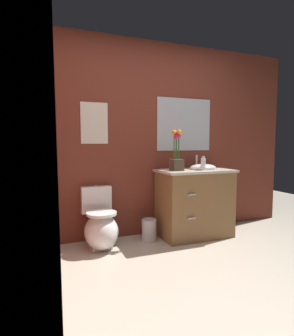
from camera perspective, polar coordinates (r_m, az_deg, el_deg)
ground_plane at (r=2.52m, az=13.63°, el=-23.42°), size 8.57×8.57×0.00m
wall_back at (r=3.72m, az=2.31°, el=5.86°), size 4.00×0.05×2.50m
wall_left at (r=2.28m, az=-21.93°, el=6.00°), size 0.05×4.41×2.50m
toilet at (r=3.32m, az=-9.46°, el=-11.74°), size 0.38×0.59×0.69m
vanity_cabinet at (r=3.68m, az=9.67°, el=-6.83°), size 0.94×0.56×1.04m
flower_vase at (r=3.45m, az=6.06°, el=2.43°), size 0.14×0.14×0.50m
soap_bottle at (r=3.55m, az=11.37°, el=0.85°), size 0.06×0.06×0.18m
trash_bin at (r=3.52m, az=0.43°, el=-12.47°), size 0.18×0.18×0.27m
wall_poster at (r=3.45m, az=-10.68°, el=8.97°), size 0.33×0.01×0.49m
wall_mirror at (r=3.87m, az=7.59°, el=8.75°), size 0.80×0.01×0.70m
hanging_towel at (r=2.65m, az=-20.82°, el=0.46°), size 0.03×0.28×0.52m
toilet_paper_roll at (r=2.96m, az=-19.61°, el=-5.32°), size 0.11×0.11×0.11m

